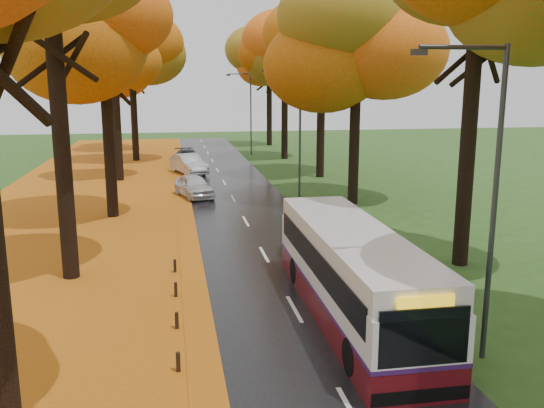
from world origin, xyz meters
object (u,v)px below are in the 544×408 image
object	(u,v)px
bus	(352,272)
car_silver	(189,164)
streetlamp_far	(248,107)
car_dark	(188,157)
car_white	(194,186)
streetlamp_mid	(296,122)
streetlamp_near	(487,182)

from	to	relation	value
bus	car_silver	bearing A→B (deg)	97.98
streetlamp_far	car_dark	size ratio (longest dim) A/B	1.75
streetlamp_far	car_white	size ratio (longest dim) A/B	1.96
bus	streetlamp_mid	bearing A→B (deg)	83.24
car_silver	streetlamp_far	bearing A→B (deg)	42.56
car_silver	car_dark	distance (m)	4.87
car_silver	car_dark	size ratio (longest dim) A/B	1.02
streetlamp_near	bus	size ratio (longest dim) A/B	0.77
car_white	bus	bearing A→B (deg)	-94.80
car_white	car_dark	bearing A→B (deg)	73.57
car_silver	car_white	bearing A→B (deg)	-108.66
car_white	streetlamp_near	bearing A→B (deg)	-90.75
streetlamp_mid	streetlamp_near	bearing A→B (deg)	-90.00
streetlamp_mid	car_white	distance (m)	7.52
car_white	car_dark	distance (m)	14.42
streetlamp_far	bus	size ratio (longest dim) A/B	0.77
streetlamp_mid	bus	world-z (taller)	streetlamp_mid
bus	car_dark	xyz separation A→B (m)	(-3.86, 34.27, -0.77)
streetlamp_mid	car_silver	xyz separation A→B (m)	(-6.29, 10.56, -3.90)
car_dark	car_white	bearing A→B (deg)	-98.60
streetlamp_near	car_dark	xyz separation A→B (m)	(-6.20, 37.43, -4.01)
streetlamp_near	streetlamp_mid	bearing A→B (deg)	90.00
car_white	car_silver	size ratio (longest dim) A/B	0.87
streetlamp_mid	bus	bearing A→B (deg)	-97.10
bus	streetlamp_near	bearing A→B (deg)	-53.05
streetlamp_far	car_silver	bearing A→B (deg)	-118.81
streetlamp_near	car_silver	xyz separation A→B (m)	(-6.29, 32.56, -3.90)
streetlamp_mid	streetlamp_far	world-z (taller)	same
bus	car_silver	xyz separation A→B (m)	(-3.94, 29.40, -0.67)
streetlamp_near	streetlamp_mid	xyz separation A→B (m)	(0.00, 22.00, 0.00)
car_silver	streetlamp_mid	bearing A→B (deg)	-77.85
bus	car_dark	size ratio (longest dim) A/B	2.28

